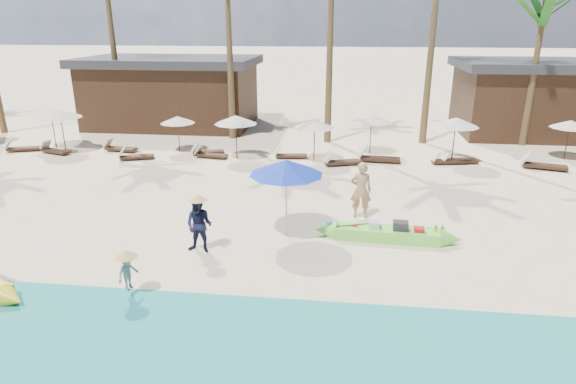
# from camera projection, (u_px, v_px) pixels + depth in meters

# --- Properties ---
(ground) EXTENTS (240.00, 240.00, 0.00)m
(ground) POSITION_uv_depth(u_px,v_px,m) (236.00, 250.00, 14.32)
(ground) COLOR beige
(ground) RESTS_ON ground
(wet_sand_strip) EXTENTS (240.00, 4.50, 0.01)m
(wet_sand_strip) POSITION_uv_depth(u_px,v_px,m) (182.00, 361.00, 9.64)
(wet_sand_strip) COLOR tan
(wet_sand_strip) RESTS_ON ground
(green_canoe) EXTENTS (5.07, 0.85, 0.64)m
(green_canoe) POSITION_uv_depth(u_px,v_px,m) (387.00, 234.00, 14.90)
(green_canoe) COLOR #72E947
(green_canoe) RESTS_ON ground
(tourist) EXTENTS (0.74, 0.49, 1.99)m
(tourist) POSITION_uv_depth(u_px,v_px,m) (361.00, 190.00, 16.38)
(tourist) COLOR tan
(tourist) RESTS_ON ground
(vendor_green) EXTENTS (0.90, 0.74, 1.68)m
(vendor_green) POSITION_uv_depth(u_px,v_px,m) (199.00, 225.00, 13.95)
(vendor_green) COLOR #131836
(vendor_green) RESTS_ON ground
(vendor_yellow) EXTENTS (0.57, 0.70, 0.94)m
(vendor_yellow) POSITION_uv_depth(u_px,v_px,m) (128.00, 272.00, 11.74)
(vendor_yellow) COLOR gray
(vendor_yellow) RESTS_ON ground
(blue_umbrella) EXTENTS (2.30, 2.30, 2.47)m
(blue_umbrella) POSITION_uv_depth(u_px,v_px,m) (286.00, 167.00, 14.62)
(blue_umbrella) COLOR #99999E
(blue_umbrella) RESTS_ON ground
(resort_parasol_2) EXTENTS (2.07, 2.07, 2.13)m
(resort_parasol_2) POSITION_uv_depth(u_px,v_px,m) (51.00, 112.00, 25.36)
(resort_parasol_2) COLOR #352415
(resort_parasol_2) RESTS_ON ground
(lounger_2_left) EXTENTS (1.81, 1.08, 0.59)m
(lounger_2_left) POSITION_uv_depth(u_px,v_px,m) (22.00, 148.00, 25.09)
(lounger_2_left) COLOR #352415
(lounger_2_left) RESTS_ON ground
(resort_parasol_3) EXTENTS (2.14, 2.14, 2.21)m
(resort_parasol_3) POSITION_uv_depth(u_px,v_px,m) (60.00, 114.00, 24.45)
(resort_parasol_3) COLOR #352415
(resort_parasol_3) RESTS_ON ground
(lounger_3_left) EXTENTS (1.76, 1.04, 0.57)m
(lounger_3_left) POSITION_uv_depth(u_px,v_px,m) (54.00, 150.00, 24.67)
(lounger_3_left) COLOR #352415
(lounger_3_left) RESTS_ON ground
(lounger_3_right) EXTENTS (1.82, 0.80, 0.60)m
(lounger_3_right) POSITION_uv_depth(u_px,v_px,m) (119.00, 148.00, 25.08)
(lounger_3_right) COLOR #352415
(lounger_3_right) RESTS_ON ground
(resort_parasol_4) EXTENTS (1.79, 1.79, 1.84)m
(resort_parasol_4) POSITION_uv_depth(u_px,v_px,m) (177.00, 120.00, 24.62)
(resort_parasol_4) COLOR #352415
(resort_parasol_4) RESTS_ON ground
(lounger_4_left) EXTENTS (1.76, 1.05, 0.57)m
(lounger_4_left) POSITION_uv_depth(u_px,v_px,m) (134.00, 156.00, 23.57)
(lounger_4_left) COLOR #352415
(lounger_4_left) RESTS_ON ground
(lounger_4_right) EXTENTS (1.73, 0.99, 0.56)m
(lounger_4_right) POSITION_uv_depth(u_px,v_px,m) (206.00, 151.00, 24.46)
(lounger_4_right) COLOR #352415
(lounger_4_right) RESTS_ON ground
(resort_parasol_5) EXTENTS (2.08, 2.08, 2.15)m
(resort_parasol_5) POSITION_uv_depth(u_px,v_px,m) (236.00, 120.00, 23.23)
(resort_parasol_5) COLOR #352415
(resort_parasol_5) RESTS_ON ground
(lounger_5_left) EXTENTS (1.70, 0.74, 0.56)m
(lounger_5_left) POSITION_uv_depth(u_px,v_px,m) (210.00, 154.00, 23.90)
(lounger_5_left) COLOR #352415
(lounger_5_left) RESTS_ON ground
(resort_parasol_6) EXTENTS (1.99, 1.99, 2.05)m
(resort_parasol_6) POSITION_uv_depth(u_px,v_px,m) (315.00, 124.00, 22.76)
(resort_parasol_6) COLOR #352415
(resort_parasol_6) RESTS_ON ground
(lounger_6_left) EXTENTS (1.65, 0.64, 0.55)m
(lounger_6_left) POSITION_uv_depth(u_px,v_px,m) (289.00, 155.00, 23.81)
(lounger_6_left) COLOR #352415
(lounger_6_left) RESTS_ON ground
(lounger_6_right) EXTENTS (1.86, 1.09, 0.61)m
(lounger_6_right) POSITION_uv_depth(u_px,v_px,m) (341.00, 161.00, 22.65)
(lounger_6_right) COLOR #352415
(lounger_6_right) RESTS_ON ground
(resort_parasol_7) EXTENTS (1.97, 1.97, 2.03)m
(resort_parasol_7) POSITION_uv_depth(u_px,v_px,m) (372.00, 118.00, 24.12)
(resort_parasol_7) COLOR #352415
(resort_parasol_7) RESTS_ON ground
(lounger_7_left) EXTENTS (2.02, 0.76, 0.67)m
(lounger_7_left) POSITION_uv_depth(u_px,v_px,m) (377.00, 157.00, 23.18)
(lounger_7_left) COLOR #352415
(lounger_7_left) RESTS_ON ground
(lounger_7_right) EXTENTS (1.75, 0.80, 0.57)m
(lounger_7_right) POSITION_uv_depth(u_px,v_px,m) (447.00, 160.00, 22.86)
(lounger_7_right) COLOR #352415
(lounger_7_right) RESTS_ON ground
(resort_parasol_8) EXTENTS (2.13, 2.13, 2.20)m
(resort_parasol_8) POSITION_uv_depth(u_px,v_px,m) (456.00, 122.00, 22.46)
(resort_parasol_8) COLOR #352415
(resort_parasol_8) RESTS_ON ground
(lounger_8_left) EXTENTS (1.79, 0.82, 0.59)m
(lounger_8_left) POSITION_uv_depth(u_px,v_px,m) (457.00, 160.00, 22.93)
(lounger_8_left) COLOR #352415
(lounger_8_left) RESTS_ON ground
(resort_parasol_9) EXTENTS (1.86, 1.86, 1.92)m
(resort_parasol_9) POSITION_uv_depth(u_px,v_px,m) (571.00, 124.00, 23.23)
(resort_parasol_9) COLOR #352415
(resort_parasol_9) RESTS_ON ground
(lounger_9_left) EXTENTS (2.04, 1.10, 0.66)m
(lounger_9_left) POSITION_uv_depth(u_px,v_px,m) (542.00, 164.00, 22.07)
(lounger_9_left) COLOR #352415
(lounger_9_left) RESTS_ON ground
(palm_6) EXTENTS (2.08, 2.08, 8.51)m
(palm_6) POSITION_uv_depth(u_px,v_px,m) (545.00, 8.00, 24.12)
(palm_6) COLOR brown
(palm_6) RESTS_ON ground
(pavilion_west) EXTENTS (10.80, 6.60, 4.30)m
(pavilion_west) POSITION_uv_depth(u_px,v_px,m) (172.00, 91.00, 30.84)
(pavilion_west) COLOR #352415
(pavilion_west) RESTS_ON ground
(pavilion_east) EXTENTS (8.80, 6.60, 4.30)m
(pavilion_east) POSITION_uv_depth(u_px,v_px,m) (531.00, 97.00, 28.41)
(pavilion_east) COLOR #352415
(pavilion_east) RESTS_ON ground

